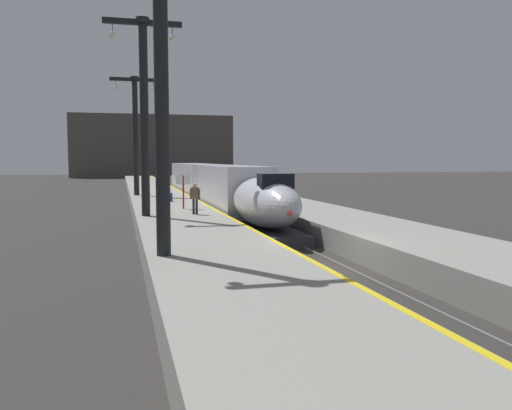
% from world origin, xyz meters
% --- Properties ---
extents(ground_plane, '(260.00, 260.00, 0.00)m').
position_xyz_m(ground_plane, '(0.00, 0.00, 0.00)').
color(ground_plane, '#33302D').
extents(platform_left, '(4.80, 110.00, 1.05)m').
position_xyz_m(platform_left, '(-4.05, 24.75, 0.53)').
color(platform_left, gray).
rests_on(platform_left, ground).
extents(platform_right, '(4.80, 110.00, 1.05)m').
position_xyz_m(platform_right, '(4.05, 24.75, 0.53)').
color(platform_right, gray).
rests_on(platform_right, ground).
extents(platform_left_safety_stripe, '(0.20, 107.80, 0.01)m').
position_xyz_m(platform_left_safety_stripe, '(-1.77, 24.75, 1.05)').
color(platform_left_safety_stripe, yellow).
rests_on(platform_left_safety_stripe, platform_left).
extents(rail_main_left, '(0.08, 110.00, 0.12)m').
position_xyz_m(rail_main_left, '(-0.75, 27.50, 0.06)').
color(rail_main_left, slate).
rests_on(rail_main_left, ground).
extents(rail_main_right, '(0.08, 110.00, 0.12)m').
position_xyz_m(rail_main_right, '(0.75, 27.50, 0.06)').
color(rail_main_right, slate).
rests_on(rail_main_right, ground).
extents(highspeed_train_main, '(2.92, 39.36, 3.60)m').
position_xyz_m(highspeed_train_main, '(0.00, 23.21, 1.92)').
color(highspeed_train_main, silver).
rests_on(highspeed_train_main, ground).
extents(station_column_near, '(4.00, 0.68, 9.17)m').
position_xyz_m(station_column_near, '(-5.90, -1.40, 6.57)').
color(station_column_near, black).
rests_on(station_column_near, platform_left).
extents(station_column_mid, '(4.00, 0.68, 10.20)m').
position_xyz_m(station_column_mid, '(-5.90, 10.41, 7.11)').
color(station_column_mid, black).
rests_on(station_column_mid, platform_left).
extents(station_column_far, '(4.00, 0.68, 9.74)m').
position_xyz_m(station_column_far, '(-5.90, 27.04, 6.87)').
color(station_column_far, black).
rests_on(station_column_far, platform_left).
extents(passenger_near_edge, '(0.28, 0.56, 1.69)m').
position_xyz_m(passenger_near_edge, '(-4.66, 19.52, 2.04)').
color(passenger_near_edge, '#23232D').
rests_on(passenger_near_edge, platform_left).
extents(passenger_mid_platform, '(0.54, 0.33, 1.69)m').
position_xyz_m(passenger_mid_platform, '(-3.28, 10.55, 2.04)').
color(passenger_mid_platform, '#23232D').
rests_on(passenger_mid_platform, platform_left).
extents(rolling_suitcase, '(0.40, 0.22, 0.98)m').
position_xyz_m(rolling_suitcase, '(-3.84, 19.70, 1.35)').
color(rolling_suitcase, navy).
rests_on(rolling_suitcase, platform_left).
extents(departure_info_board, '(0.90, 0.10, 2.12)m').
position_xyz_m(departure_info_board, '(-3.52, 13.92, 2.56)').
color(departure_info_board, maroon).
rests_on(departure_info_board, platform_left).
extents(terminus_back_wall, '(36.00, 2.00, 14.00)m').
position_xyz_m(terminus_back_wall, '(0.00, 102.00, 7.00)').
color(terminus_back_wall, '#4C4742').
rests_on(terminus_back_wall, ground).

